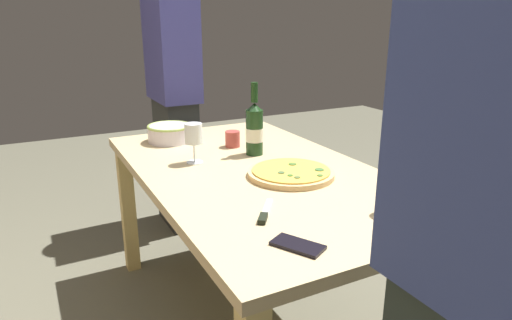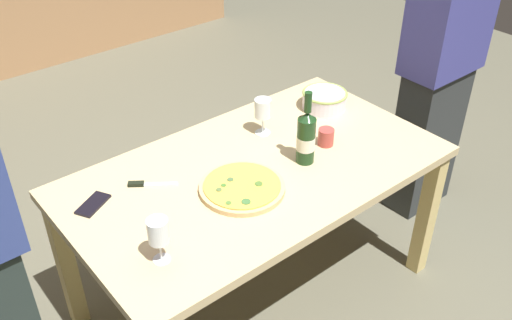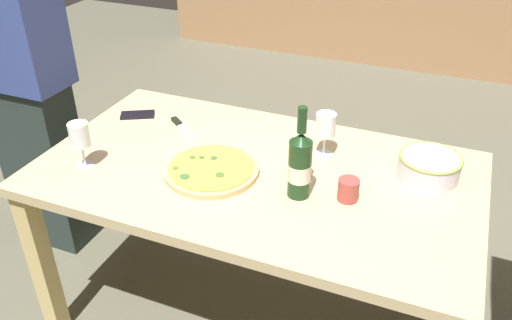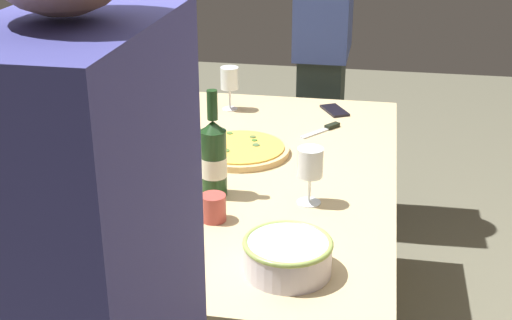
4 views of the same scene
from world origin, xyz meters
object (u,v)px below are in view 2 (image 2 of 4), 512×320
Objects in this scene: wine_bottle at (306,137)px; pizza_knife at (146,184)px; wine_glass_near_pizza at (158,233)px; wine_glass_by_bottle at (263,109)px; cup_amber at (326,137)px; cell_phone at (93,204)px; person_guest_left at (441,65)px; pizza at (242,187)px; serving_bowl at (324,99)px; dining_table at (256,185)px.

pizza_knife is (-0.61, 0.28, -0.12)m from wine_bottle.
wine_glass_near_pizza is 1.01× the size of wine_glass_by_bottle.
wine_glass_near_pizza is 2.28× the size of cup_amber.
pizza_knife is (-0.77, 0.24, -0.03)m from cup_amber.
cell_phone is (-0.84, 0.01, -0.12)m from wine_glass_by_bottle.
wine_glass_near_pizza is at bearing 7.44° from person_guest_left.
wine_glass_by_bottle is 0.10× the size of person_guest_left.
pizza is 0.35m from wine_bottle.
person_guest_left is (1.00, -0.23, 0.00)m from wine_glass_by_bottle.
person_guest_left is at bearing -12.94° from wine_glass_by_bottle.
serving_bowl is 0.34m from cup_amber.
serving_bowl is (0.59, 0.19, 0.14)m from dining_table.
pizza is 2.38× the size of cell_phone.
wine_bottle is 4.27× the size of cup_amber.
wine_glass_near_pizza reaches higher than dining_table.
person_guest_left reaches higher than wine_glass_near_pizza.
person_guest_left is (1.34, 0.05, 0.11)m from pizza.
wine_glass_near_pizza reaches higher than pizza.
wine_bottle is 0.89m from cell_phone.
wine_glass_near_pizza is at bearing -152.56° from wine_glass_by_bottle.
wine_bottle is 1.90× the size of wine_glass_by_bottle.
pizza_knife is (-0.42, 0.19, 0.10)m from dining_table.
cup_amber reaches higher than dining_table.
cup_amber is 0.04× the size of person_guest_left.
cell_phone reaches higher than dining_table.
wine_glass_by_bottle is (0.79, 0.41, 0.00)m from wine_glass_near_pizza.
wine_glass_by_bottle is 0.85m from cell_phone.
cell_phone is (-1.23, 0.02, -0.04)m from serving_bowl.
person_guest_left is at bearing 2.07° from pizza.
pizza is at bearing -176.83° from cup_amber.
cell_phone is (-0.05, 0.42, -0.12)m from wine_glass_near_pizza.
cell_phone is at bearing 150.21° from pizza.
pizza_knife reaches higher than cell_phone.
cell_phone is 1.86m from person_guest_left.
dining_table is 4.86× the size of wine_bottle.
pizza_knife is at bearing -179.21° from wine_glass_by_bottle.
pizza is 1.04× the size of wine_bottle.
serving_bowl is at bearing -18.08° from person_guest_left.
pizza_knife is at bearing 136.04° from pizza.
person_guest_left reaches higher than cell_phone.
cell_phone is at bearing 160.47° from wine_bottle.
serving_bowl is at bearing 46.19° from cup_amber.
cell_phone is (-0.84, 0.30, -0.12)m from wine_bottle.
wine_glass_by_bottle is at bearing -11.28° from person_guest_left.
pizza is at bearing 31.63° from cell_phone.
wine_glass_near_pizza is at bearing -22.10° from cell_phone.
wine_bottle is 1.01m from person_guest_left.
person_guest_left reaches higher than wine_bottle.
pizza_knife reaches higher than dining_table.
wine_glass_by_bottle reaches higher than cup_amber.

